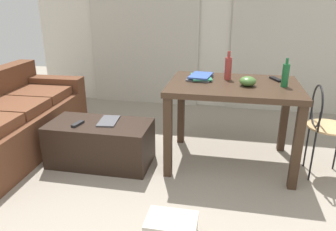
# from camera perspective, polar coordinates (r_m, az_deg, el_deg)

# --- Properties ---
(ground_plane) EXTENTS (8.63, 8.63, 0.00)m
(ground_plane) POSITION_cam_1_polar(r_m,az_deg,el_deg) (2.90, 4.82, -11.45)
(ground_plane) COLOR gray
(wall_back) EXTENTS (5.32, 0.10, 2.64)m
(wall_back) POSITION_cam_1_polar(r_m,az_deg,el_deg) (4.66, 8.62, 17.56)
(wall_back) COLOR silver
(wall_back) RESTS_ON ground
(curtains) EXTENTS (3.63, 0.03, 2.26)m
(curtains) POSITION_cam_1_polar(r_m,az_deg,el_deg) (4.59, 8.44, 15.19)
(curtains) COLOR beige
(curtains) RESTS_ON ground
(couch) EXTENTS (0.90, 1.89, 0.79)m
(couch) POSITION_cam_1_polar(r_m,az_deg,el_deg) (3.70, -26.73, -1.09)
(couch) COLOR brown
(couch) RESTS_ON ground
(coffee_table) EXTENTS (0.97, 0.49, 0.41)m
(coffee_table) POSITION_cam_1_polar(r_m,az_deg,el_deg) (3.15, -11.93, -4.83)
(coffee_table) COLOR black
(coffee_table) RESTS_ON ground
(craft_table) EXTENTS (1.17, 0.84, 0.79)m
(craft_table) POSITION_cam_1_polar(r_m,az_deg,el_deg) (2.99, 11.50, 3.48)
(craft_table) COLOR #382619
(craft_table) RESTS_ON ground
(wire_chair) EXTENTS (0.37, 0.37, 0.83)m
(wire_chair) POSITION_cam_1_polar(r_m,az_deg,el_deg) (3.07, 25.92, -0.70)
(wire_chair) COLOR tan
(wire_chair) RESTS_ON ground
(bottle_near) EXTENTS (0.06, 0.06, 0.27)m
(bottle_near) POSITION_cam_1_polar(r_m,az_deg,el_deg) (3.08, 10.67, 8.33)
(bottle_near) COLOR #99332D
(bottle_near) RESTS_ON craft_table
(bottle_far) EXTENTS (0.06, 0.06, 0.25)m
(bottle_far) POSITION_cam_1_polar(r_m,az_deg,el_deg) (2.95, 20.19, 6.80)
(bottle_far) COLOR #195B2D
(bottle_far) RESTS_ON craft_table
(bowl) EXTENTS (0.15, 0.15, 0.08)m
(bowl) POSITION_cam_1_polar(r_m,az_deg,el_deg) (2.89, 14.01, 5.95)
(bowl) COLOR #477033
(bowl) RESTS_ON craft_table
(book_stack) EXTENTS (0.25, 0.33, 0.04)m
(book_stack) POSITION_cam_1_polar(r_m,az_deg,el_deg) (3.08, 5.82, 6.89)
(book_stack) COLOR #4C4C51
(book_stack) RESTS_ON craft_table
(tv_remote_on_table) EXTENTS (0.11, 0.18, 0.02)m
(tv_remote_on_table) POSITION_cam_1_polar(r_m,az_deg,el_deg) (3.18, 18.66, 6.15)
(tv_remote_on_table) COLOR black
(tv_remote_on_table) RESTS_ON craft_table
(tv_remote_primary) EXTENTS (0.07, 0.15, 0.02)m
(tv_remote_primary) POSITION_cam_1_polar(r_m,az_deg,el_deg) (3.08, -15.78, -1.43)
(tv_remote_primary) COLOR #232326
(tv_remote_primary) RESTS_ON coffee_table
(magazine) EXTENTS (0.20, 0.30, 0.01)m
(magazine) POSITION_cam_1_polar(r_m,az_deg,el_deg) (3.09, -10.54, -0.97)
(magazine) COLOR #4C4C51
(magazine) RESTS_ON coffee_table
(shoebox) EXTENTS (0.34, 0.24, 0.15)m
(shoebox) POSITION_cam_1_polar(r_m,az_deg,el_deg) (2.25, 0.64, -19.47)
(shoebox) COLOR beige
(shoebox) RESTS_ON ground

